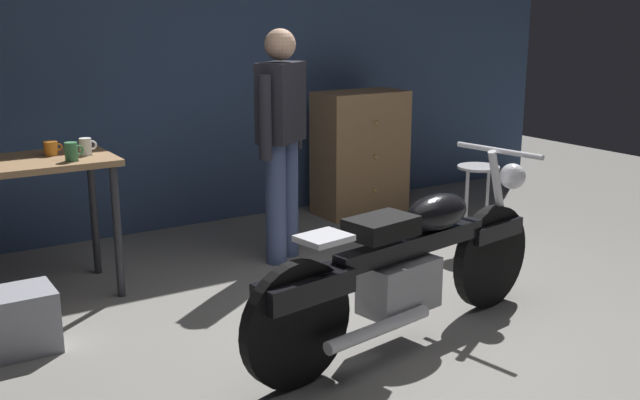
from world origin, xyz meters
name	(u,v)px	position (x,y,z in m)	size (l,w,h in m)	color
ground_plane	(382,338)	(0.00, 0.00, 0.00)	(12.00, 12.00, 0.00)	gray
back_wall	(181,41)	(0.00, 2.80, 1.55)	(8.00, 0.12, 3.10)	#384C70
workbench	(5,180)	(-1.63, 1.68, 0.79)	(1.30, 0.64, 0.90)	#99724C
motorcycle	(409,264)	(0.10, -0.08, 0.45)	(2.17, 0.71, 1.00)	black
person_standing	(281,135)	(0.22, 1.52, 0.93)	(0.49, 0.39, 1.67)	#425078
shop_stool	(478,184)	(1.63, 0.98, 0.50)	(0.32, 0.32, 0.64)	#B2B2B7
wooden_dresser	(360,153)	(1.46, 2.30, 0.55)	(0.80, 0.47, 1.10)	#99724C
storage_bin	(13,322)	(-1.78, 0.93, 0.17)	(0.44, 0.32, 0.34)	gray
mug_green_speckled	(72,152)	(-1.26, 1.49, 0.96)	(0.11, 0.08, 0.11)	#3D7F4C
mug_orange_travel	(51,148)	(-1.32, 1.75, 0.94)	(0.12, 0.09, 0.09)	orange
mug_white_ceramic	(86,147)	(-1.13, 1.64, 0.95)	(0.11, 0.08, 0.11)	white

